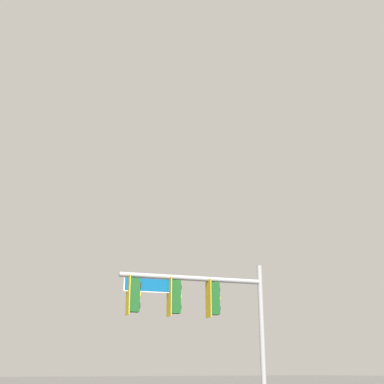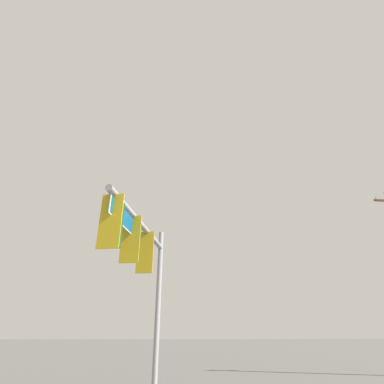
% 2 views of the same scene
% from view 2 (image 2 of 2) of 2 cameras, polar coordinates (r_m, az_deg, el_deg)
% --- Properties ---
extents(signal_pole_near, '(5.13, 1.51, 5.54)m').
position_cam_2_polar(signal_pole_near, '(9.08, -9.84, -11.56)').
color(signal_pole_near, gray).
rests_on(signal_pole_near, ground_plane).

